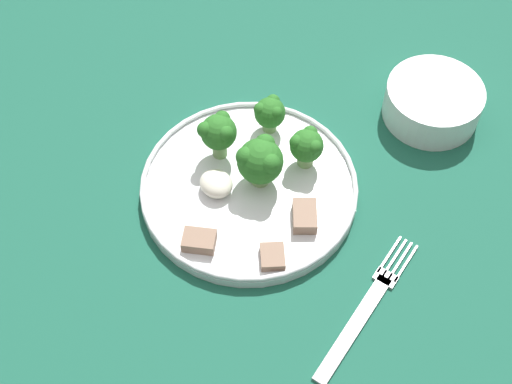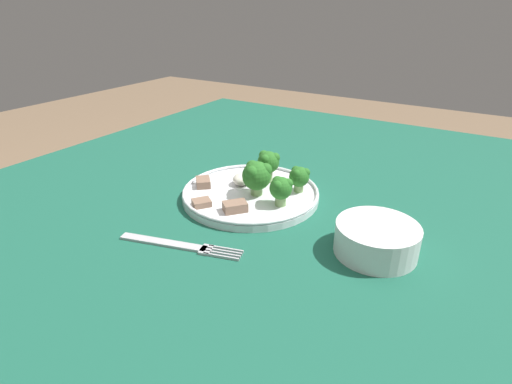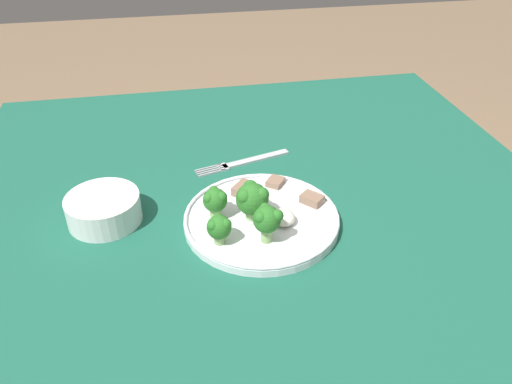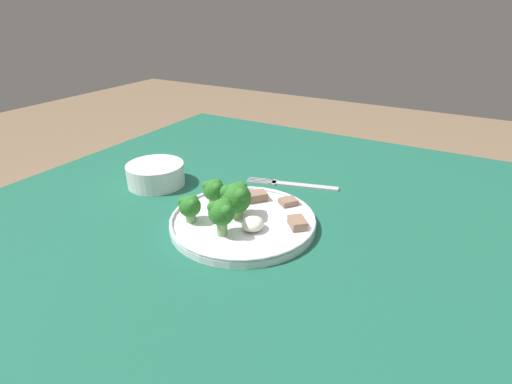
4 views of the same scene
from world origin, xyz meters
name	(u,v)px [view 2 (image 2 of 4)]	position (x,y,z in m)	size (l,w,h in m)	color
table	(257,227)	(0.00, 0.00, 0.62)	(1.22, 1.05, 0.70)	#195642
dinner_plate	(251,193)	(0.04, 0.01, 0.71)	(0.25, 0.25, 0.02)	white
fork	(179,245)	(0.23, 0.01, 0.71)	(0.07, 0.19, 0.00)	#B2B2B7
cream_bowl	(376,240)	(0.09, 0.26, 0.73)	(0.12, 0.12, 0.05)	white
broccoli_floret_near_rim_left	(257,175)	(0.04, 0.02, 0.75)	(0.05, 0.05, 0.06)	#7FA866
broccoli_floret_center_left	(299,177)	(-0.01, 0.08, 0.75)	(0.04, 0.04, 0.05)	#7FA866
broccoli_floret_back_left	(281,188)	(0.06, 0.08, 0.75)	(0.04, 0.04, 0.05)	#7FA866
broccoli_floret_front_left	(268,162)	(-0.02, 0.01, 0.76)	(0.04, 0.04, 0.06)	#7FA866
meat_slice_front_slice	(235,207)	(0.11, 0.03, 0.72)	(0.05, 0.04, 0.02)	#846651
meat_slice_middle_slice	(202,203)	(0.13, -0.03, 0.72)	(0.04, 0.04, 0.01)	#846651
meat_slice_rear_slice	(203,182)	(0.06, -0.08, 0.72)	(0.04, 0.04, 0.01)	#846651
sauce_dollop	(242,179)	(0.02, -0.02, 0.73)	(0.04, 0.04, 0.02)	silver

